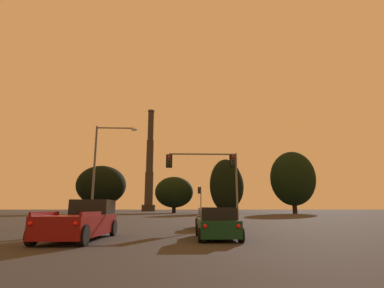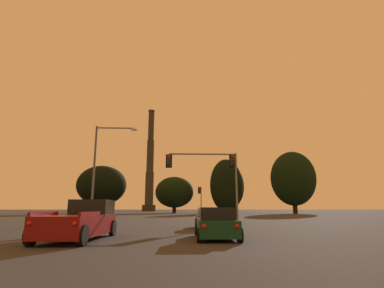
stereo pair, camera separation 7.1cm
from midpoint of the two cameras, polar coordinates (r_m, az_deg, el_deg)
name	(u,v)px [view 1 (the left image)]	position (r m, az deg, el deg)	size (l,w,h in m)	color
hatchback_right_lane_second	(217,224)	(14.55, 4.65, -14.99)	(2.00, 4.14, 1.44)	#0F3823
sedan_right_lane_front	(211,219)	(21.74, 3.49, -14.03)	(2.03, 4.72, 1.43)	#4C4F54
pickup_truck_left_lane_second	(82,221)	(15.16, -20.28, -13.66)	(2.37, 5.57, 1.82)	maroon
traffic_light_far_right	(200,196)	(57.42, 1.53, -9.96)	(0.78, 0.50, 5.40)	slate
traffic_light_overhead_right	(213,169)	(27.48, 3.94, -4.74)	(6.65, 0.50, 6.37)	slate
street_lamp	(101,162)	(28.80, -16.93, -3.33)	(3.89, 0.36, 8.96)	#56565B
smokestack	(149,170)	(135.23, -8.12, -4.93)	(5.89, 5.89, 45.89)	#2B2722
treeline_left_mid	(101,185)	(80.68, -16.92, -7.55)	(12.49, 11.24, 12.11)	black
treeline_far_right	(226,185)	(82.72, 6.47, -7.83)	(8.88, 7.99, 14.61)	black
treeline_right_mid	(293,178)	(83.58, 18.61, -6.24)	(11.64, 10.48, 16.14)	black
treeline_center_left	(230,186)	(87.59, 7.19, -7.99)	(7.92, 7.13, 13.76)	black
treeline_center_right	(174,192)	(88.03, -3.45, -9.15)	(11.05, 9.95, 10.36)	black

